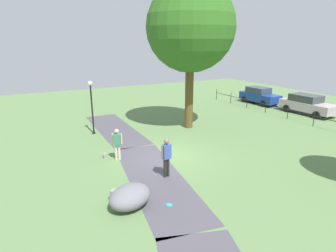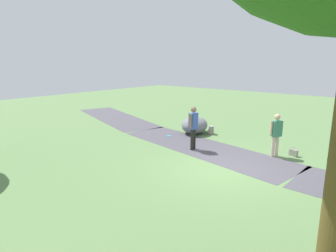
# 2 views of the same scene
# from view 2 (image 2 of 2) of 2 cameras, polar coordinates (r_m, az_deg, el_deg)

# --- Properties ---
(ground_plane) EXTENTS (48.00, 48.00, 0.00)m
(ground_plane) POSITION_cam_2_polar(r_m,az_deg,el_deg) (9.76, 10.51, -8.52)
(ground_plane) COLOR #5D7E4A
(footpath_segment_mid) EXTENTS (8.27, 3.60, 0.01)m
(footpath_segment_mid) POSITION_cam_2_polar(r_m,az_deg,el_deg) (12.13, 6.63, -4.13)
(footpath_segment_mid) COLOR #4C4852
(footpath_segment_mid) RESTS_ON ground
(footpath_segment_far) EXTENTS (8.32, 4.69, 0.01)m
(footpath_segment_far) POSITION_cam_2_polar(r_m,az_deg,el_deg) (18.60, -10.25, 1.68)
(footpath_segment_far) COLOR #4C4852
(footpath_segment_far) RESTS_ON ground
(lawn_boulder) EXTENTS (1.80, 2.01, 0.81)m
(lawn_boulder) POSITION_cam_2_polar(r_m,az_deg,el_deg) (14.33, 5.23, 0.19)
(lawn_boulder) COLOR slate
(lawn_boulder) RESTS_ON ground
(woman_with_handbag) EXTENTS (0.40, 0.45, 1.60)m
(woman_with_handbag) POSITION_cam_2_polar(r_m,az_deg,el_deg) (11.40, 20.40, -1.17)
(woman_with_handbag) COLOR beige
(woman_with_handbag) RESTS_ON ground
(man_near_boulder) EXTENTS (0.27, 0.52, 1.75)m
(man_near_boulder) POSITION_cam_2_polar(r_m,az_deg,el_deg) (11.54, 4.98, 0.25)
(man_near_boulder) COLOR black
(man_near_boulder) RESTS_ON ground
(handbag_on_grass) EXTENTS (0.34, 0.34, 0.31)m
(handbag_on_grass) POSITION_cam_2_polar(r_m,az_deg,el_deg) (11.90, 23.36, -4.76)
(handbag_on_grass) COLOR gray
(handbag_on_grass) RESTS_ON ground
(backpack_by_boulder) EXTENTS (0.35, 0.35, 0.40)m
(backpack_by_boulder) POSITION_cam_2_polar(r_m,az_deg,el_deg) (14.27, 8.43, -0.82)
(backpack_by_boulder) COLOR gray
(backpack_by_boulder) RESTS_ON ground
(frisbee_on_grass) EXTENTS (0.23, 0.23, 0.02)m
(frisbee_on_grass) POSITION_cam_2_polar(r_m,az_deg,el_deg) (13.78, 0.18, -1.96)
(frisbee_on_grass) COLOR #29A3CA
(frisbee_on_grass) RESTS_ON ground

